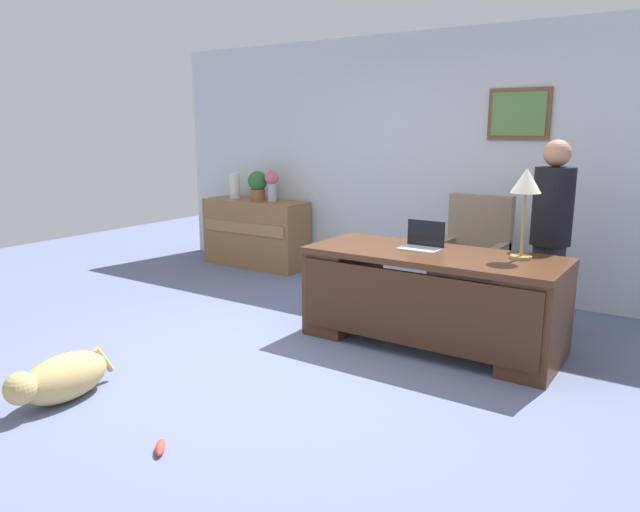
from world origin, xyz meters
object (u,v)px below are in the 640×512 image
Objects in this scene: armchair at (473,261)px; dog_toy_bone at (160,447)px; desk_lamp at (526,187)px; credenza at (256,233)px; potted_plant at (258,184)px; desk at (430,295)px; dog_lying at (60,379)px; vase_with_flowers at (272,183)px; vase_empty at (235,186)px; person_standing at (550,238)px; dog_toy_ball at (89,363)px; laptop at (423,242)px.

armchair is 3.42m from dog_toy_bone.
credenza is at bearing 161.19° from desk_lamp.
armchair is 2.97m from potted_plant.
armchair reaches higher than desk.
armchair reaches higher than credenza.
dog_lying is 2.14× the size of potted_plant.
vase_with_flowers is at bearing 159.79° from desk_lamp.
vase_empty reaches higher than armchair.
person_standing is 3.73m from dog_toy_ball.
credenza is 2.96m from armchair.
desk is at bearing -132.50° from person_standing.
vase_empty is (-0.60, 0.00, -0.07)m from vase_with_flowers.
laptop is 0.48× the size of desk_lamp.
dog_toy_ball is (-0.32, 0.43, -0.12)m from dog_lying.
credenza is (-2.97, 1.41, -0.00)m from desk.
credenza is 0.67m from vase_empty.
vase_empty is (-3.94, 1.23, -0.30)m from desk_lamp.
person_standing reaches higher than dog_toy_bone.
person_standing is 2.11× the size of dog_lying.
vase_with_flowers is (-1.16, 3.65, 0.91)m from dog_lying.
vase_with_flowers is at bearing 169.28° from person_standing.
desk is 3.31m from potted_plant.
armchair is (2.94, -0.36, 0.07)m from credenza.
vase_with_flowers is at bearing 107.64° from dog_lying.
laptop is at bearing 58.98° from dog_lying.
armchair is 1.36m from desk_lamp.
credenza is at bearing 123.10° from dog_toy_bone.
person_standing is 3.41m from dog_toy_bone.
credenza is 1.76× the size of dog_lying.
desk_lamp is at bearing -96.89° from person_standing.
vase_empty is at bearing 180.00° from vase_with_flowers.
desk is at bearing -25.77° from potted_plant.
desk_lamp is 4.16× the size of dog_toy_bone.
desk_lamp is at bearing 48.14° from dog_lying.
credenza is 0.62m from potted_plant.
potted_plant is (0.04, 0.00, 0.61)m from credenza.
dog_toy_bone is at bearing -115.40° from desk_lamp.
dog_toy_ball is at bearing -141.35° from desk_lamp.
desk_lamp reaches higher than vase_empty.
laptop is at bearing 80.11° from dog_toy_bone.
person_standing is 10.08× the size of dog_toy_bone.
laptop is 0.90m from desk_lamp.
armchair is 3.45× the size of laptop.
dog_toy_ball is at bearing -71.05° from credenza.
vase_with_flowers is (-3.34, 1.23, -0.23)m from desk_lamp.
laptop is 4.25× the size of dog_toy_ball.
armchair is 0.86m from person_standing.
armchair is at bearing 84.17° from laptop.
person_standing is 5.08× the size of vase_empty.
potted_plant reaches higher than desk.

